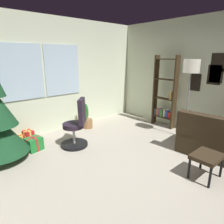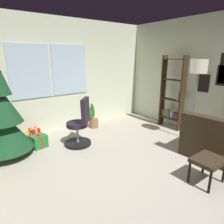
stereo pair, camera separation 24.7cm
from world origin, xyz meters
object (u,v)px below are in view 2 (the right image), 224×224
(holiday_tree, at_px, (2,117))
(floor_lamp, at_px, (198,73))
(bookshelf, at_px, (172,97))
(gift_box_green, at_px, (39,141))
(gift_box_gold, at_px, (31,136))
(potted_plant, at_px, (92,118))
(gift_box_red, at_px, (35,134))
(office_chair, at_px, (80,127))
(footstool, at_px, (208,162))

(holiday_tree, xyz_separation_m, floor_lamp, (3.46, -1.64, 0.72))
(bookshelf, bearing_deg, floor_lamp, -110.94)
(gift_box_green, relative_size, gift_box_gold, 1.25)
(bookshelf, distance_m, potted_plant, 2.15)
(holiday_tree, height_order, gift_box_red, holiday_tree)
(gift_box_gold, height_order, office_chair, office_chair)
(gift_box_red, relative_size, gift_box_gold, 0.98)
(footstool, xyz_separation_m, holiday_tree, (-2.23, 2.67, 0.44))
(gift_box_red, height_order, gift_box_gold, gift_box_red)
(gift_box_red, xyz_separation_m, potted_plant, (1.46, -0.11, 0.12))
(holiday_tree, bearing_deg, office_chair, -15.49)
(floor_lamp, bearing_deg, holiday_tree, 154.63)
(gift_box_red, bearing_deg, floor_lamp, -37.49)
(gift_box_gold, distance_m, potted_plant, 1.57)
(gift_box_gold, relative_size, bookshelf, 0.15)
(footstool, height_order, floor_lamp, floor_lamp)
(gift_box_gold, bearing_deg, office_chair, -49.32)
(footstool, xyz_separation_m, bookshelf, (1.54, 1.83, 0.48))
(gift_box_gold, distance_m, bookshelf, 3.57)
(holiday_tree, xyz_separation_m, gift_box_green, (0.59, 0.04, -0.65))
(floor_lamp, bearing_deg, office_chair, 149.08)
(gift_box_green, distance_m, bookshelf, 3.37)
(holiday_tree, bearing_deg, gift_box_red, 38.35)
(bookshelf, relative_size, potted_plant, 2.76)
(gift_box_red, bearing_deg, potted_plant, -4.36)
(footstool, bearing_deg, holiday_tree, 129.90)
(gift_box_green, distance_m, potted_plant, 1.57)
(footstool, relative_size, bookshelf, 0.25)
(footstool, relative_size, potted_plant, 0.70)
(bookshelf, bearing_deg, footstool, -130.08)
(gift_box_green, xyz_separation_m, potted_plant, (1.52, 0.37, 0.12))
(gift_box_red, distance_m, floor_lamp, 3.80)
(holiday_tree, bearing_deg, gift_box_gold, 43.47)
(gift_box_red, height_order, potted_plant, potted_plant)
(gift_box_red, relative_size, office_chair, 0.26)
(potted_plant, bearing_deg, footstool, -87.83)
(gift_box_green, relative_size, bookshelf, 0.18)
(gift_box_red, height_order, bookshelf, bookshelf)
(holiday_tree, relative_size, gift_box_gold, 8.56)
(office_chair, bearing_deg, gift_box_green, 151.41)
(holiday_tree, relative_size, gift_box_green, 6.84)
(footstool, relative_size, gift_box_green, 1.39)
(bookshelf, xyz_separation_m, floor_lamp, (-0.31, -0.80, 0.68))
(office_chair, xyz_separation_m, bookshelf, (2.43, -0.47, 0.42))
(footstool, bearing_deg, gift_box_gold, 117.50)
(gift_box_green, distance_m, gift_box_gold, 0.50)
(gift_box_gold, bearing_deg, bookshelf, -23.19)
(office_chair, bearing_deg, gift_box_gold, 130.68)
(gift_box_green, height_order, office_chair, office_chair)
(potted_plant, bearing_deg, gift_box_green, -166.51)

